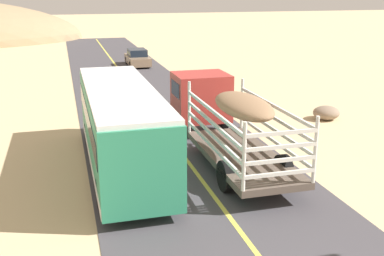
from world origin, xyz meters
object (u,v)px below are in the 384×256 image
(car_far, at_px, (137,58))
(livestock_truck, at_px, (215,108))
(boulder_far_horizon, at_px, (326,113))
(bus, at_px, (122,126))

(car_far, bearing_deg, livestock_truck, -90.70)
(livestock_truck, relative_size, car_far, 2.20)
(livestock_truck, relative_size, boulder_far_horizon, 6.85)
(bus, relative_size, boulder_far_horizon, 7.07)
(bus, bearing_deg, boulder_far_horizon, 20.26)
(livestock_truck, height_order, car_far, livestock_truck)
(bus, distance_m, boulder_far_horizon, 12.24)
(car_far, xyz_separation_m, boulder_far_horizon, (6.89, -20.39, -0.33))
(bus, height_order, boulder_far_horizon, bus)
(livestock_truck, distance_m, bus, 4.49)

